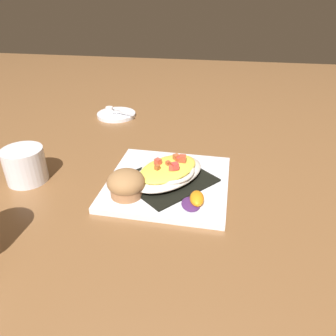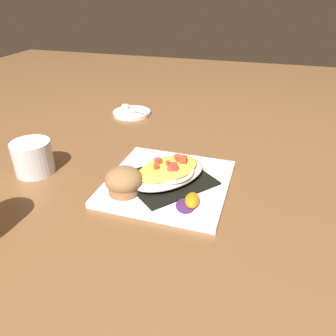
{
  "view_description": "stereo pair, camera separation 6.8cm",
  "coord_description": "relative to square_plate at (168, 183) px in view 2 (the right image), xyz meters",
  "views": [
    {
      "loc": [
        -0.1,
        0.58,
        0.39
      ],
      "look_at": [
        0.0,
        0.0,
        0.04
      ],
      "focal_mm": 34.62,
      "sensor_mm": 36.0,
      "label": 1
    },
    {
      "loc": [
        -0.16,
        0.57,
        0.39
      ],
      "look_at": [
        0.0,
        0.0,
        0.04
      ],
      "focal_mm": 34.62,
      "sensor_mm": 36.0,
      "label": 2
    }
  ],
  "objects": [
    {
      "name": "ground_plane",
      "position": [
        0.0,
        0.0,
        -0.01
      ],
      "size": [
        2.6,
        2.6,
        0.0
      ],
      "primitive_type": "plane",
      "color": "brown"
    },
    {
      "name": "square_plate",
      "position": [
        0.0,
        0.0,
        0.0
      ],
      "size": [
        0.26,
        0.26,
        0.01
      ],
      "primitive_type": "cube",
      "rotation": [
        0.0,
        0.0,
        -0.03
      ],
      "color": "white",
      "rests_on": "ground_plane"
    },
    {
      "name": "folded_napkin",
      "position": [
        0.0,
        0.0,
        0.01
      ],
      "size": [
        0.23,
        0.23,
        0.0
      ],
      "primitive_type": "cube",
      "rotation": [
        0.0,
        0.0,
        0.85
      ],
      "color": "black",
      "rests_on": "square_plate"
    },
    {
      "name": "gratin_dish",
      "position": [
        -0.0,
        -0.0,
        0.03
      ],
      "size": [
        0.19,
        0.21,
        0.05
      ],
      "color": "silver",
      "rests_on": "folded_napkin"
    },
    {
      "name": "muffin",
      "position": [
        0.07,
        0.07,
        0.03
      ],
      "size": [
        0.08,
        0.08,
        0.05
      ],
      "color": "#A26C44",
      "rests_on": "square_plate"
    },
    {
      "name": "orange_garnish",
      "position": [
        -0.07,
        0.08,
        0.01
      ],
      "size": [
        0.05,
        0.06,
        0.02
      ],
      "color": "#4A245C",
      "rests_on": "square_plate"
    },
    {
      "name": "coffee_mug",
      "position": [
        0.31,
        0.03,
        0.03
      ],
      "size": [
        0.1,
        0.09,
        0.08
      ],
      "color": "white",
      "rests_on": "ground_plane"
    },
    {
      "name": "creamer_saucer",
      "position": [
        0.23,
        -0.38,
        -0.0
      ],
      "size": [
        0.12,
        0.12,
        0.01
      ],
      "primitive_type": "cylinder",
      "color": "white",
      "rests_on": "ground_plane"
    },
    {
      "name": "spoon",
      "position": [
        0.23,
        -0.38,
        0.01
      ],
      "size": [
        0.09,
        0.05,
        0.01
      ],
      "color": "silver",
      "rests_on": "creamer_saucer"
    },
    {
      "name": "creamer_cup_0",
      "position": [
        0.26,
        -0.39,
        0.01
      ],
      "size": [
        0.02,
        0.02,
        0.02
      ],
      "primitive_type": "cylinder",
      "color": "white",
      "rests_on": "creamer_saucer"
    }
  ]
}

